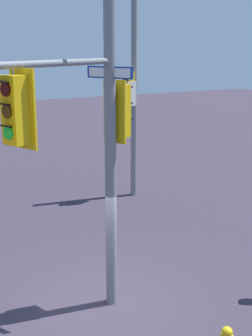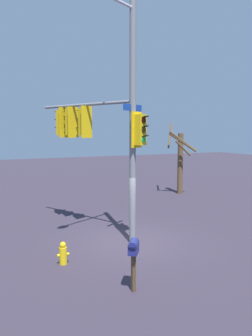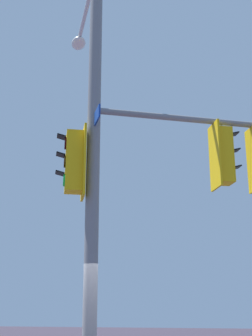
{
  "view_description": "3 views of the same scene",
  "coord_description": "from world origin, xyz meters",
  "views": [
    {
      "loc": [
        8.59,
        -4.23,
        5.6
      ],
      "look_at": [
        0.36,
        0.32,
        3.17
      ],
      "focal_mm": 51.05,
      "sensor_mm": 36.0,
      "label": 1
    },
    {
      "loc": [
        5.28,
        10.77,
        4.22
      ],
      "look_at": [
        0.18,
        -0.04,
        2.85
      ],
      "focal_mm": 34.43,
      "sensor_mm": 36.0,
      "label": 2
    },
    {
      "loc": [
        -7.67,
        -2.29,
        1.78
      ],
      "look_at": [
        0.11,
        -0.43,
        4.17
      ],
      "focal_mm": 50.31,
      "sensor_mm": 36.0,
      "label": 3
    }
  ],
  "objects": [
    {
      "name": "main_signal_pole_assembly",
      "position": [
        0.69,
        -0.94,
        4.75
      ],
      "size": [
        3.43,
        6.08,
        8.85
      ],
      "rotation": [
        0.0,
        0.0,
        5.17
      ],
      "color": "slate",
      "rests_on": "ground"
    },
    {
      "name": "secondary_pole_assembly",
      "position": [
        -6.6,
        4.39,
        3.76
      ],
      "size": [
        0.52,
        0.76,
        7.18
      ],
      "rotation": [
        0.0,
        0.0,
        5.09
      ],
      "color": "slate",
      "rests_on": "ground"
    },
    {
      "name": "ground_plane",
      "position": [
        0.0,
        0.0,
        0.0
      ],
      "size": [
        80.0,
        80.0,
        0.0
      ],
      "primitive_type": "plane",
      "color": "#332B39"
    }
  ]
}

